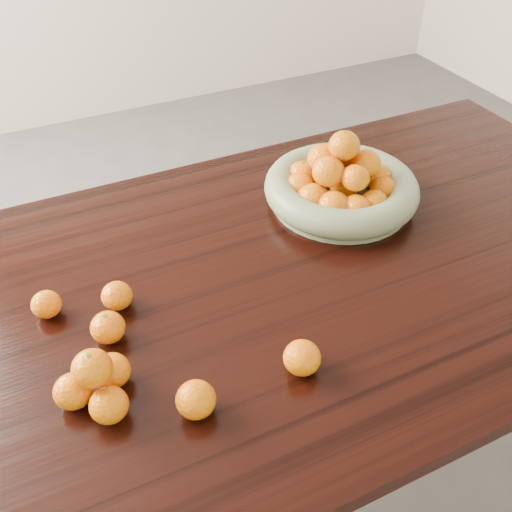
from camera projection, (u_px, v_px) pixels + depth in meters
name	position (u px, v px, depth m)	size (l,w,h in m)	color
ground	(262.00, 463.00, 1.70)	(5.00, 5.00, 0.00)	#595653
dining_table	(264.00, 305.00, 1.27)	(2.00, 1.00, 0.75)	black
fruit_bowl	(340.00, 185.00, 1.39)	(0.38, 0.38, 0.19)	gray
orange_pyramid	(96.00, 383.00, 0.94)	(0.13, 0.13, 0.11)	orange
loose_orange_0	(108.00, 327.00, 1.06)	(0.07, 0.07, 0.06)	orange
loose_orange_1	(196.00, 400.00, 0.93)	(0.07, 0.07, 0.06)	orange
loose_orange_2	(302.00, 358.00, 1.00)	(0.07, 0.07, 0.06)	orange
loose_orange_3	(46.00, 304.00, 1.11)	(0.06, 0.06, 0.05)	orange
loose_orange_4	(117.00, 296.00, 1.13)	(0.06, 0.06, 0.06)	orange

